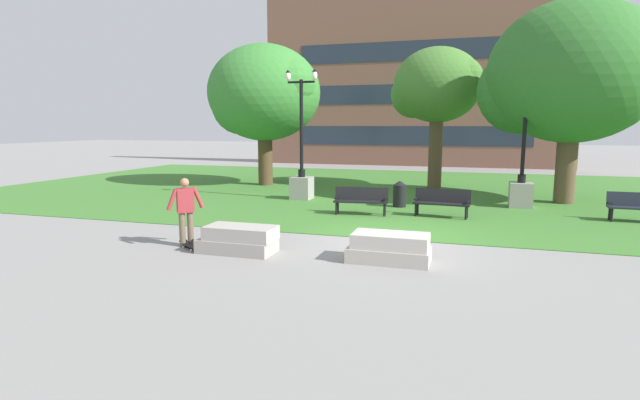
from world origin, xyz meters
The scene contains 16 objects.
ground_plane centered at (0.00, 0.00, 0.00)m, with size 140.00×140.00×0.00m, color gray.
grass_lawn centered at (0.00, 10.00, 0.01)m, with size 40.00×20.00×0.02m, color #3D752D.
concrete_block_center centered at (-3.23, -2.35, 0.31)m, with size 1.83×0.90×0.64m.
concrete_block_left centered at (0.32, -2.12, 0.31)m, with size 1.80×0.90×0.64m.
person_skateboarder centered at (-4.76, -2.16, 0.96)m, with size 0.67×0.81×1.71m.
skateboard centered at (-4.49, -2.41, 0.09)m, with size 0.96×0.73×0.14m.
park_bench_near_left centered at (6.98, 4.66, 0.54)m, with size 1.81×0.57×0.90m.
park_bench_near_right centered at (-1.55, 3.41, 0.54)m, with size 1.85×0.72×0.90m.
park_bench_far_left centered at (1.07, 3.76, 0.54)m, with size 1.84×0.70×0.90m.
lamp_post_center centered at (3.70, 6.56, 1.05)m, with size 1.32×0.80×5.09m.
lamp_post_left centered at (-4.61, 6.11, 1.06)m, with size 1.32×0.80×5.14m.
tree_far_right centered at (5.30, 8.16, 4.86)m, with size 6.48×6.17×7.55m.
tree_near_left centered at (-8.01, 10.18, 4.48)m, with size 5.77×5.49×6.87m.
tree_far_left centered at (0.18, 11.52, 4.75)m, with size 4.29×4.08×6.56m.
trash_bin centered at (-0.54, 5.35, 0.50)m, with size 0.49×0.49×0.96m.
building_facade_distant centered at (-2.50, 24.50, 6.67)m, with size 22.23×1.03×13.36m.
Camera 1 is at (2.02, -12.80, 3.01)m, focal length 28.00 mm.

